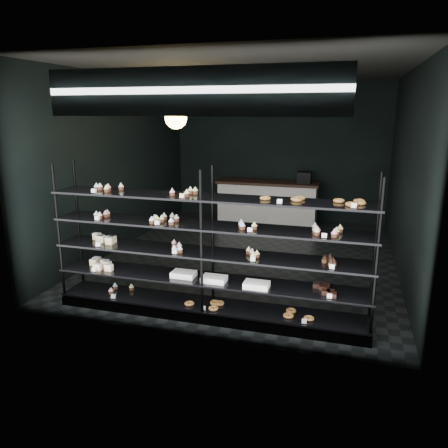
# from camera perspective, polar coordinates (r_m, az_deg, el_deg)

# --- Properties ---
(room) EXTENTS (5.01, 6.01, 3.20)m
(room) POSITION_cam_1_polar(r_m,az_deg,el_deg) (7.57, 3.48, 7.30)
(room) COLOR black
(room) RESTS_ON ground
(display_shelf) EXTENTS (4.00, 0.50, 1.91)m
(display_shelf) POSITION_cam_1_polar(r_m,az_deg,el_deg) (5.50, -2.38, -5.97)
(display_shelf) COLOR black
(display_shelf) RESTS_ON room
(signage) EXTENTS (3.30, 0.05, 0.50)m
(signage) POSITION_cam_1_polar(r_m,az_deg,el_deg) (4.70, -4.64, 16.87)
(signage) COLOR #0D1442
(signage) RESTS_ON room
(pendant_lamp) EXTENTS (0.33, 0.33, 0.90)m
(pendant_lamp) POSITION_cam_1_polar(r_m,az_deg,el_deg) (6.86, -6.31, 13.62)
(pendant_lamp) COLOR black
(pendant_lamp) RESTS_ON room
(service_counter) EXTENTS (2.33, 0.65, 1.23)m
(service_counter) POSITION_cam_1_polar(r_m,az_deg,el_deg) (10.20, 5.77, 2.91)
(service_counter) COLOR beige
(service_counter) RESTS_ON room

